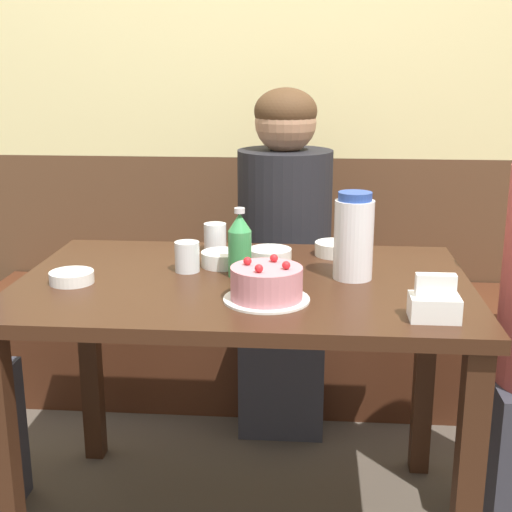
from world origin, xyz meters
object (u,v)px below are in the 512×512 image
Objects in this scene: water_pitcher at (354,237)px; glass_tumbler_short at (215,237)px; bowl_rice_small at (72,277)px; bowl_sauce_shallow at (270,255)px; napkin_holder at (434,303)px; person_teal_shirt at (284,267)px; bench_seat at (265,345)px; bowl_side_dish at (222,259)px; birthday_cake at (267,284)px; soju_bottle at (240,244)px; glass_water_tall at (187,257)px; bowl_soup_white at (335,249)px.

glass_tumbler_short is (-0.40, 0.25, -0.07)m from water_pitcher.
glass_tumbler_short is (0.33, 0.35, 0.03)m from bowl_rice_small.
bowl_sauce_shallow is at bearing 147.75° from water_pitcher.
person_teal_shirt is (-0.37, 0.92, -0.19)m from napkin_holder.
water_pitcher is 2.72× the size of glass_tumbler_short.
bowl_side_dish is (-0.07, -0.71, 0.55)m from bench_seat.
birthday_cake is at bearing -67.62° from glass_tumbler_short.
water_pitcher reaches higher than bowl_side_dish.
bench_seat is at bearing -156.28° from person_teal_shirt.
soju_bottle is at bearing -178.98° from water_pitcher.
bowl_rice_small is at bearing -152.77° from bowl_side_dish.
napkin_holder is at bearing -48.56° from bowl_sauce_shallow.
soju_bottle is at bearing 113.27° from birthday_cake.
glass_water_tall is at bearing 135.37° from birthday_cake.
water_pitcher reaches higher than glass_tumbler_short.
glass_tumbler_short is (0.05, 0.22, 0.00)m from glass_water_tall.
bowl_sauce_shallow is (0.06, -0.65, 0.55)m from bench_seat.
soju_bottle is 1.50× the size of bowl_sauce_shallow.
birthday_cake is 0.90× the size of water_pitcher.
soju_bottle is (-0.01, -0.80, 0.61)m from bench_seat.
birthday_cake reaches higher than bench_seat.
glass_tumbler_short is at bearing -28.12° from person_teal_shirt.
bowl_soup_white is 0.10× the size of person_teal_shirt.
person_teal_shirt is at bearing 81.51° from soju_bottle.
water_pitcher is 0.74m from bowl_rice_small.
birthday_cake is 1.75× the size of bowl_side_dish.
bowl_soup_white is 0.45m from person_teal_shirt.
bench_seat is 1.14m from bowl_rice_small.
bowl_rice_small is at bearing -171.96° from water_pitcher.
person_teal_shirt is (0.09, 0.62, -0.24)m from soju_bottle.
bowl_sauce_shallow is (-0.39, 0.45, -0.02)m from napkin_holder.
bench_seat is 17.68× the size of bowl_soup_white.
napkin_holder reaches higher than bowl_side_dish.
bowl_soup_white is 0.35m from bowl_side_dish.
birthday_cake is 0.84m from person_teal_shirt.
person_teal_shirt is (0.08, -0.18, 0.37)m from bench_seat.
soju_bottle is 0.28m from glass_tumbler_short.
birthday_cake reaches higher than glass_tumbler_short.
napkin_holder is 0.57m from bowl_soup_white.
napkin_holder is at bearing 22.10° from person_teal_shirt.
bowl_sauce_shallow is at bearing 64.57° from soju_bottle.
bowl_sauce_shallow is (0.13, 0.06, -0.00)m from bowl_side_dish.
glass_tumbler_short is at bearing 78.36° from glass_water_tall.
glass_water_tall is (-0.45, 0.03, -0.07)m from water_pitcher.
bowl_sauce_shallow is at bearing 131.44° from napkin_holder.
napkin_holder reaches higher than bowl_soup_white.
glass_tumbler_short is (-0.10, 0.26, -0.05)m from soju_bottle.
bowl_soup_white is at bearing 26.51° from glass_water_tall.
person_teal_shirt is at bearing -66.28° from bench_seat.
water_pitcher is at bearing 8.04° from bowl_rice_small.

